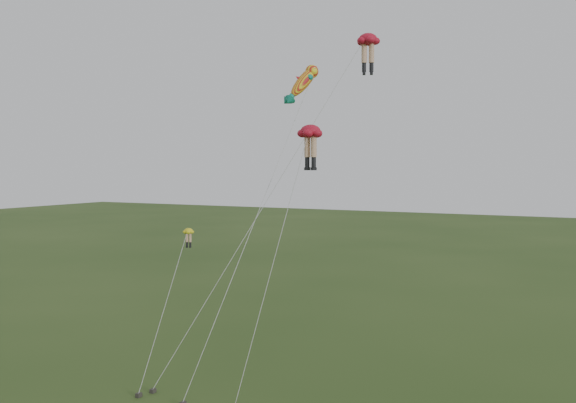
% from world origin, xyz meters
% --- Properties ---
extents(ground, '(300.00, 300.00, 0.00)m').
position_xyz_m(ground, '(0.00, 0.00, 0.00)').
color(ground, '#294217').
rests_on(ground, ground).
extents(legs_kite_red_high, '(11.67, 8.61, 21.50)m').
position_xyz_m(legs_kite_red_high, '(7.34, 6.71, 20.59)').
color(legs_kite_red_high, '#B11226').
rests_on(legs_kite_red_high, ground).
extents(legs_kite_red_mid, '(3.70, 5.01, 15.77)m').
position_xyz_m(legs_kite_red_mid, '(5.96, 1.91, 15.00)').
color(legs_kite_red_mid, '#B11226').
rests_on(legs_kite_red_mid, ground).
extents(legs_kite_yellow, '(1.59, 7.01, 9.32)m').
position_xyz_m(legs_kite_yellow, '(-4.28, 4.22, 8.28)').
color(legs_kite_yellow, yellow).
rests_on(legs_kite_yellow, ground).
extents(fish_kite, '(4.79, 9.61, 20.15)m').
position_xyz_m(fish_kite, '(3.28, 6.62, 18.72)').
color(fish_kite, yellow).
rests_on(fish_kite, ground).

